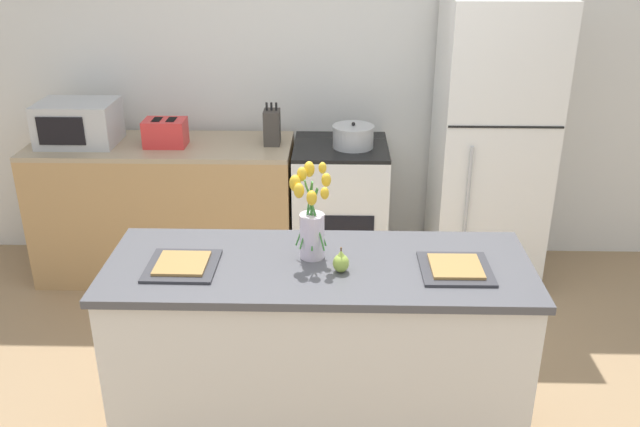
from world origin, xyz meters
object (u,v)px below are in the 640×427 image
(cooking_pot, at_px, (353,136))
(plate_setting_right, at_px, (456,268))
(microwave, at_px, (78,123))
(pear_figurine, at_px, (341,262))
(flower_vase, at_px, (311,221))
(refrigerator, at_px, (491,146))
(stove_range, at_px, (340,211))
(knife_block, at_px, (272,127))
(plate_setting_left, at_px, (182,265))
(toaster, at_px, (165,133))

(cooking_pot, bearing_deg, plate_setting_right, -76.34)
(microwave, bearing_deg, pear_figurine, -45.08)
(flower_vase, relative_size, microwave, 0.85)
(pear_figurine, bearing_deg, cooking_pot, 87.10)
(refrigerator, xyz_separation_m, microwave, (-2.62, -0.00, 0.13))
(stove_range, distance_m, knife_block, 0.72)
(pear_figurine, bearing_deg, microwave, 134.92)
(plate_setting_left, bearing_deg, stove_range, 67.92)
(pear_figurine, xyz_separation_m, plate_setting_right, (0.47, 0.02, -0.03))
(plate_setting_right, height_order, toaster, toaster)
(flower_vase, distance_m, plate_setting_left, 0.57)
(flower_vase, relative_size, pear_figurine, 3.70)
(flower_vase, bearing_deg, knife_block, 101.10)
(plate_setting_left, bearing_deg, cooking_pot, 65.21)
(toaster, bearing_deg, flower_vase, -57.00)
(toaster, relative_size, cooking_pot, 1.06)
(flower_vase, bearing_deg, stove_range, 85.07)
(cooking_pot, bearing_deg, refrigerator, 2.41)
(pear_figurine, distance_m, plate_setting_left, 0.66)
(refrigerator, distance_m, plate_setting_right, 1.72)
(plate_setting_left, relative_size, plate_setting_right, 1.00)
(pear_figurine, height_order, microwave, microwave)
(refrigerator, bearing_deg, microwave, -179.97)
(stove_range, relative_size, flower_vase, 2.24)
(cooking_pot, bearing_deg, plate_setting_left, -114.79)
(toaster, height_order, cooking_pot, toaster)
(stove_range, height_order, cooking_pot, cooking_pot)
(stove_range, relative_size, microwave, 1.91)
(pear_figurine, distance_m, microwave, 2.36)
(flower_vase, height_order, toaster, flower_vase)
(toaster, height_order, microwave, microwave)
(flower_vase, distance_m, knife_block, 1.59)
(plate_setting_right, bearing_deg, knife_block, 118.57)
(toaster, height_order, knife_block, knife_block)
(plate_setting_right, xyz_separation_m, microwave, (-2.14, 1.64, 0.13))
(flower_vase, height_order, pear_figurine, flower_vase)
(refrigerator, bearing_deg, cooking_pot, -177.59)
(flower_vase, xyz_separation_m, plate_setting_left, (-0.53, -0.11, -0.16))
(stove_range, bearing_deg, toaster, -178.15)
(stove_range, height_order, pear_figurine, pear_figurine)
(plate_setting_right, relative_size, toaster, 1.04)
(plate_setting_left, height_order, plate_setting_right, same)
(plate_setting_right, xyz_separation_m, cooking_pot, (-0.39, 1.61, 0.07))
(toaster, bearing_deg, pear_figurine, -55.97)
(pear_figurine, relative_size, toaster, 0.39)
(stove_range, distance_m, microwave, 1.77)
(flower_vase, bearing_deg, plate_setting_left, -168.70)
(stove_range, relative_size, knife_block, 3.39)
(cooking_pot, bearing_deg, pear_figurine, -92.90)
(plate_setting_left, xyz_separation_m, cooking_pot, (0.74, 1.61, 0.07))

